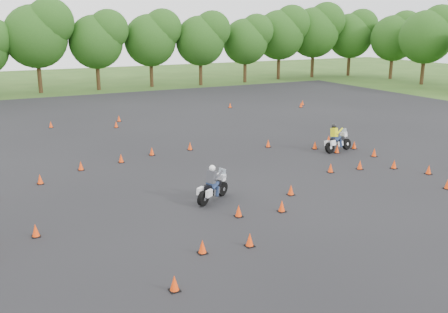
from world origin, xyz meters
TOP-DOWN VIEW (x-y plane):
  - ground at (0.00, 0.00)m, footprint 140.00×140.00m
  - asphalt_pad at (0.00, 6.00)m, footprint 62.00×62.00m
  - treeline at (3.29, 34.60)m, footprint 87.04×32.67m
  - traffic_cones at (-0.50, 6.29)m, footprint 36.41×32.91m
  - rider_grey at (-1.69, 1.76)m, footprint 2.13×1.64m
  - rider_yellow at (8.58, 5.93)m, footprint 2.21×1.03m

SIDE VIEW (x-z plane):
  - ground at x=0.00m, z-range 0.00..0.00m
  - asphalt_pad at x=0.00m, z-range 0.01..0.01m
  - traffic_cones at x=-0.50m, z-range 0.01..0.46m
  - rider_grey at x=-1.69m, z-range 0.00..1.63m
  - rider_yellow at x=8.58m, z-range 0.00..1.64m
  - treeline at x=3.29m, z-range -0.60..9.94m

